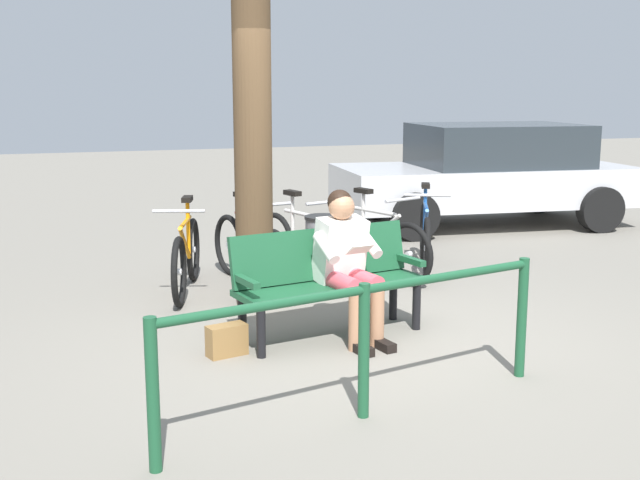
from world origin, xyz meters
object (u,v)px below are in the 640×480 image
bench (327,274)px  bicycle_silver (250,250)px  tree_trunk (252,83)px  litter_bin (324,255)px  bicycle_black (302,247)px  parked_car (488,172)px  bicycle_purple (425,237)px  person_reading (347,258)px  handbag (227,340)px  bicycle_blue (374,244)px  bicycle_orange (186,257)px

bench → bicycle_silver: size_ratio=1.00×
tree_trunk → litter_bin: tree_trunk is taller
bicycle_black → parked_car: size_ratio=0.37×
parked_car → bicycle_purple: bearing=52.9°
tree_trunk → parked_car: tree_trunk is taller
bench → person_reading: 0.24m
person_reading → tree_trunk: tree_trunk is taller
bicycle_silver → tree_trunk: bearing=-23.8°
handbag → parked_car: bearing=-137.7°
handbag → bicycle_purple: 3.52m
litter_bin → bicycle_blue: bicycle_blue is taller
bicycle_black → bicycle_orange: same height
bicycle_silver → parked_car: parked_car is taller
bicycle_silver → parked_car: (-4.16, -2.37, 0.41)m
handbag → tree_trunk: size_ratio=0.07×
handbag → tree_trunk: tree_trunk is taller
bicycle_blue → bicycle_orange: same height
tree_trunk → bicycle_blue: 2.33m
bicycle_purple → bicycle_orange: 2.71m
bicycle_orange → tree_trunk: bearing=57.7°
tree_trunk → bicycle_silver: 1.84m
person_reading → litter_bin: person_reading is taller
person_reading → bicycle_blue: size_ratio=0.75×
bench → bicycle_blue: bicycle_blue is taller
bicycle_orange → bicycle_blue: bearing=108.0°
bicycle_purple → bicycle_silver: 2.03m
bench → bicycle_black: (-0.38, -1.82, -0.15)m
litter_bin → bicycle_orange: bicycle_orange is taller
bicycle_silver → bicycle_orange: size_ratio=1.02×
bicycle_purple → parked_car: (-2.14, -2.27, 0.41)m
handbag → litter_bin: 2.04m
bench → bicycle_black: bicycle_black is taller
bicycle_blue → bicycle_black: 0.79m
tree_trunk → bicycle_black: tree_trunk is taller
person_reading → parked_car: size_ratio=0.27×
bicycle_silver → bicycle_orange: 0.68m
bicycle_black → bicycle_silver: bearing=-109.1°
handbag → tree_trunk: bearing=-113.1°
bicycle_blue → parked_car: parked_car is taller
tree_trunk → bicycle_blue: size_ratio=2.55×
person_reading → bicycle_black: size_ratio=0.74×
bench → tree_trunk: (0.32, -1.10, 1.53)m
tree_trunk → litter_bin: (-0.75, -0.18, -1.65)m
handbag → bicycle_orange: 1.99m
person_reading → bicycle_purple: bearing=-140.4°
bicycle_orange → bicycle_black: bearing=111.8°
bench → parked_car: bearing=-144.0°
handbag → bicycle_purple: bicycle_purple is taller
bicycle_silver → bench: bearing=-7.2°
bicycle_blue → bicycle_orange: size_ratio=0.99×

